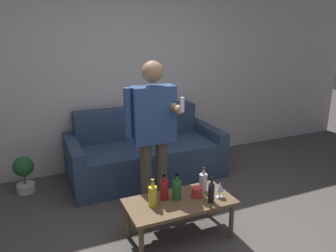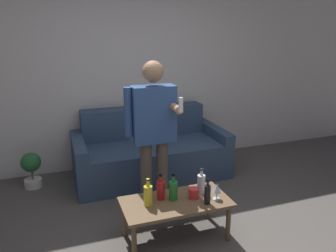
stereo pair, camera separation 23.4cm
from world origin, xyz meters
name	(u,v)px [view 2 (the right image)]	position (x,y,z in m)	size (l,w,h in m)	color
wall_back	(131,69)	(0.00, 2.30, 1.35)	(8.00, 0.06, 2.70)	silver
couch	(149,152)	(0.10, 1.81, 0.31)	(1.95, 0.95, 0.86)	#334760
coffee_table	(176,205)	(-0.08, 0.36, 0.34)	(0.98, 0.49, 0.38)	brown
bottle_orange	(148,195)	(-0.33, 0.37, 0.48)	(0.08, 0.08, 0.25)	yellow
bottle_green	(173,190)	(-0.09, 0.39, 0.48)	(0.08, 0.08, 0.24)	#23752D
bottle_dark	(207,194)	(0.17, 0.22, 0.48)	(0.06, 0.06, 0.24)	black
bottle_yellow	(161,190)	(-0.19, 0.44, 0.48)	(0.08, 0.08, 0.24)	#B21E1E
bottle_red	(201,183)	(0.21, 0.43, 0.48)	(0.08, 0.08, 0.24)	silver
wine_glass_near	(217,189)	(0.28, 0.26, 0.49)	(0.07, 0.07, 0.15)	silver
cup_on_table	(194,193)	(0.10, 0.36, 0.43)	(0.10, 0.10, 0.09)	red
person_standing_front	(153,127)	(-0.11, 0.92, 0.92)	(0.51, 0.42, 1.58)	brown
potted_plant	(31,168)	(-1.37, 1.90, 0.26)	(0.24, 0.24, 0.44)	silver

